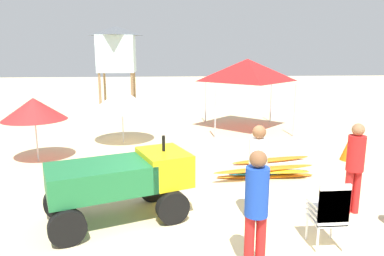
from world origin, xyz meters
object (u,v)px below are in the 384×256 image
lifeguard_tower (116,49)px  traffic_cone_far (348,150)px  lifeguard_near_right (258,168)px  traffic_cone_near (65,172)px  stacked_plastic_chairs (330,210)px  utility_cart (122,178)px  beach_umbrella_left (34,109)px  surfboard_pile (267,169)px  lifeguard_far_right (256,204)px  lifeguard_near_left (355,162)px  popup_canopy (247,70)px  beach_umbrella_mid (122,100)px

lifeguard_tower → traffic_cone_far: (7.50, -9.18, -2.87)m
lifeguard_near_right → traffic_cone_near: bearing=148.6°
lifeguard_tower → lifeguard_near_right: bearing=-73.0°
stacked_plastic_chairs → utility_cart: bearing=158.2°
utility_cart → beach_umbrella_left: size_ratio=1.56×
stacked_plastic_chairs → traffic_cone_far: (2.71, 4.54, -0.35)m
surfboard_pile → lifeguard_far_right: (-1.28, -3.77, 0.78)m
lifeguard_near_left → beach_umbrella_left: beach_umbrella_left is taller
surfboard_pile → popup_canopy: bearing=82.1°
lifeguard_far_right → lifeguard_tower: lifeguard_tower is taller
lifeguard_far_right → beach_umbrella_left: beach_umbrella_left is taller
utility_cart → lifeguard_tower: bearing=96.9°
beach_umbrella_left → utility_cart: bearing=-54.2°
utility_cart → stacked_plastic_chairs: size_ratio=2.53×
lifeguard_tower → beach_umbrella_left: (-1.28, -8.54, -1.67)m
lifeguard_near_left → stacked_plastic_chairs: bearing=-130.4°
lifeguard_tower → traffic_cone_near: 10.75m
stacked_plastic_chairs → lifeguard_far_right: (-1.29, -0.51, 0.37)m
surfboard_pile → lifeguard_tower: size_ratio=0.62×
lifeguard_near_right → beach_umbrella_left: size_ratio=1.00×
popup_canopy → beach_umbrella_mid: popup_canopy is taller
lifeguard_far_right → traffic_cone_near: size_ratio=3.54×
popup_canopy → traffic_cone_near: bearing=-134.8°
popup_canopy → beach_umbrella_left: size_ratio=1.64×
popup_canopy → lifeguard_far_right: bearing=-102.3°
lifeguard_near_right → traffic_cone_far: size_ratio=3.01×
stacked_plastic_chairs → lifeguard_near_right: lifeguard_near_right is taller
beach_umbrella_left → traffic_cone_near: (1.22, -1.81, -1.25)m
popup_canopy → beach_umbrella_left: popup_canopy is taller
lifeguard_near_left → lifeguard_near_right: bearing=-172.3°
surfboard_pile → traffic_cone_far: 3.00m
beach_umbrella_left → traffic_cone_far: (8.77, -0.64, -1.20)m
surfboard_pile → lifeguard_near_left: size_ratio=1.52×
lifeguard_far_right → beach_umbrella_left: (-4.77, 5.68, 0.47)m
lifeguard_far_right → lifeguard_tower: size_ratio=0.41×
lifeguard_near_left → utility_cart: bearing=178.7°
utility_cart → lifeguard_near_right: 2.43m
lifeguard_far_right → traffic_cone_far: lifeguard_far_right is taller
lifeguard_tower → beach_umbrella_left: 8.79m
stacked_plastic_chairs → surfboard_pile: stacked_plastic_chairs is taller
stacked_plastic_chairs → beach_umbrella_left: size_ratio=0.62×
beach_umbrella_left → lifeguard_far_right: bearing=-50.0°
lifeguard_near_left → lifeguard_tower: 13.96m
utility_cart → beach_umbrella_left: bearing=125.8°
popup_canopy → traffic_cone_far: bearing=-66.9°
traffic_cone_far → popup_canopy: bearing=113.1°
lifeguard_near_left → lifeguard_far_right: bearing=-143.5°
lifeguard_far_right → surfboard_pile: bearing=71.2°
lifeguard_near_right → beach_umbrella_left: beach_umbrella_left is taller
utility_cart → lifeguard_near_left: (4.32, -0.10, 0.23)m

